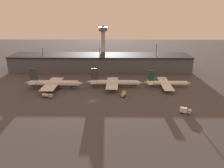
# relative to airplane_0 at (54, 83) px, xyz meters

# --- Properties ---
(ground) EXTENTS (600.00, 600.00, 0.00)m
(ground) POSITION_rel_airplane_0_xyz_m (30.85, -22.68, -3.91)
(ground) COLOR #423F44
(terminal_building) EXTENTS (167.61, 27.65, 14.78)m
(terminal_building) POSITION_rel_airplane_0_xyz_m (30.85, 52.97, 3.52)
(terminal_building) COLOR #4C515B
(terminal_building) RESTS_ON ground
(airplane_0) EXTENTS (43.54, 30.68, 15.03)m
(airplane_0) POSITION_rel_airplane_0_xyz_m (0.00, 0.00, 0.00)
(airplane_0) COLOR silver
(airplane_0) RESTS_ON ground
(airplane_1) EXTENTS (42.63, 28.39, 14.30)m
(airplane_1) POSITION_rel_airplane_0_xyz_m (44.01, 3.49, -0.42)
(airplane_1) COLOR silver
(airplane_1) RESTS_ON ground
(airplane_2) EXTENTS (35.97, 31.98, 12.51)m
(airplane_2) POSITION_rel_airplane_0_xyz_m (83.37, 4.78, -0.95)
(airplane_2) COLOR white
(airplane_2) RESTS_ON ground
(service_vehicle_0) EXTENTS (6.32, 4.22, 3.42)m
(service_vehicle_0) POSITION_rel_airplane_0_xyz_m (84.02, -39.82, -2.02)
(service_vehicle_0) COLOR #9EA3A8
(service_vehicle_0) RESTS_ON ground
(service_vehicle_1) EXTENTS (3.79, 5.15, 3.33)m
(service_vehicle_1) POSITION_rel_airplane_0_xyz_m (50.54, -15.05, -2.11)
(service_vehicle_1) COLOR gold
(service_vehicle_1) RESTS_ON ground
(service_vehicle_2) EXTENTS (7.29, 3.80, 2.82)m
(service_vehicle_2) POSITION_rel_airplane_0_xyz_m (0.23, -17.98, -2.24)
(service_vehicle_2) COLOR #9EA3A8
(service_vehicle_2) RESTS_ON ground
(lamp_post_0) EXTENTS (1.80, 1.80, 23.02)m
(lamp_post_0) POSITION_rel_airplane_0_xyz_m (-22.25, 48.37, 10.89)
(lamp_post_0) COLOR slate
(lamp_post_0) RESTS_ON ground
(lamp_post_1) EXTENTS (1.80, 1.80, 22.95)m
(lamp_post_1) POSITION_rel_airplane_0_xyz_m (30.69, 48.37, 10.86)
(lamp_post_1) COLOR slate
(lamp_post_1) RESTS_ON ground
(lamp_post_2) EXTENTS (1.80, 1.80, 26.70)m
(lamp_post_2) POSITION_rel_airplane_0_xyz_m (82.47, 48.37, 12.92)
(lamp_post_2) COLOR slate
(lamp_post_2) RESTS_ON ground
(control_tower) EXTENTS (9.00, 9.00, 40.16)m
(control_tower) POSITION_rel_airplane_0_xyz_m (31.72, 88.00, 19.52)
(control_tower) COLOR #99999E
(control_tower) RESTS_ON ground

